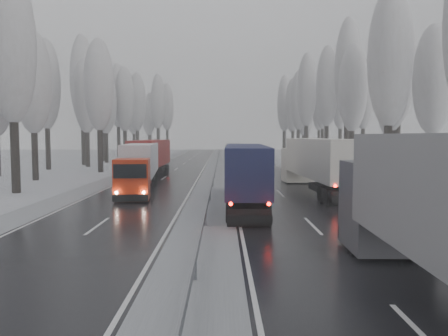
{
  "coord_description": "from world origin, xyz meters",
  "views": [
    {
      "loc": [
        0.85,
        -9.01,
        4.42
      ],
      "look_at": [
        0.94,
        20.82,
        2.2
      ],
      "focal_mm": 35.0,
      "sensor_mm": 36.0,
      "label": 1
    }
  ],
  "objects_px": {
    "truck_blue_box": "(245,170)",
    "truck_red_red": "(149,156)",
    "box_truck_distant": "(233,150)",
    "truck_red_white": "(140,163)",
    "truck_cream_box": "(317,161)"
  },
  "relations": [
    {
      "from": "box_truck_distant",
      "to": "truck_cream_box",
      "type": "bearing_deg",
      "value": -92.45
    },
    {
      "from": "truck_blue_box",
      "to": "truck_red_red",
      "type": "bearing_deg",
      "value": 119.37
    },
    {
      "from": "truck_cream_box",
      "to": "truck_red_white",
      "type": "bearing_deg",
      "value": 169.29
    },
    {
      "from": "truck_red_red",
      "to": "truck_cream_box",
      "type": "bearing_deg",
      "value": -35.39
    },
    {
      "from": "truck_red_red",
      "to": "truck_red_white",
      "type": "bearing_deg",
      "value": -84.28
    },
    {
      "from": "box_truck_distant",
      "to": "truck_red_white",
      "type": "bearing_deg",
      "value": -106.44
    },
    {
      "from": "truck_cream_box",
      "to": "truck_red_white",
      "type": "distance_m",
      "value": 14.26
    },
    {
      "from": "truck_blue_box",
      "to": "truck_red_red",
      "type": "xyz_separation_m",
      "value": [
        -9.04,
        17.03,
        0.07
      ]
    },
    {
      "from": "box_truck_distant",
      "to": "truck_red_white",
      "type": "height_order",
      "value": "truck_red_white"
    },
    {
      "from": "truck_red_white",
      "to": "box_truck_distant",
      "type": "bearing_deg",
      "value": 75.03
    },
    {
      "from": "truck_blue_box",
      "to": "truck_red_white",
      "type": "height_order",
      "value": "truck_blue_box"
    },
    {
      "from": "truck_blue_box",
      "to": "truck_cream_box",
      "type": "bearing_deg",
      "value": 47.73
    },
    {
      "from": "truck_cream_box",
      "to": "box_truck_distant",
      "type": "bearing_deg",
      "value": 91.79
    },
    {
      "from": "truck_red_red",
      "to": "truck_blue_box",
      "type": "bearing_deg",
      "value": -61.47
    },
    {
      "from": "truck_blue_box",
      "to": "box_truck_distant",
      "type": "height_order",
      "value": "truck_blue_box"
    }
  ]
}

